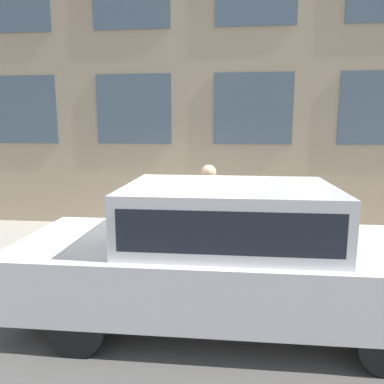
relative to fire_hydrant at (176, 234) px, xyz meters
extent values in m
plane|color=#514F4C|center=(-0.68, -0.09, -0.56)|extent=(80.00, 80.00, 0.00)
cube|color=#A8A093|center=(0.78, -0.09, -0.49)|extent=(2.92, 60.00, 0.14)
cube|color=tan|center=(2.39, -0.09, 3.46)|extent=(0.30, 40.00, 8.03)
cube|color=#4C6070|center=(2.22, -4.28, 2.38)|extent=(0.03, 1.79, 1.61)
cube|color=#4C6070|center=(2.22, -1.48, 2.38)|extent=(0.03, 1.79, 1.61)
cube|color=#4C6070|center=(2.22, 1.31, 2.38)|extent=(0.03, 1.79, 1.61)
cube|color=#4C6070|center=(2.22, 4.10, 2.38)|extent=(0.03, 1.79, 1.61)
cylinder|color=#2D7260|center=(0.00, 0.00, -0.40)|extent=(0.31, 0.31, 0.04)
cylinder|color=#2D7260|center=(0.00, 0.00, -0.07)|extent=(0.23, 0.23, 0.70)
sphere|color=#2C5D50|center=(0.00, 0.00, 0.28)|extent=(0.24, 0.24, 0.24)
cylinder|color=black|center=(0.00, 0.00, 0.35)|extent=(0.08, 0.08, 0.10)
cylinder|color=#2D7260|center=(0.00, -0.16, 0.01)|extent=(0.09, 0.10, 0.09)
cylinder|color=#2D7260|center=(0.00, 0.16, 0.01)|extent=(0.09, 0.10, 0.09)
cylinder|color=#232328|center=(-0.03, -0.60, -0.01)|extent=(0.12, 0.12, 0.83)
cylinder|color=#232328|center=(0.14, -0.60, -0.01)|extent=(0.12, 0.12, 0.83)
cube|color=#72288C|center=(0.06, -0.60, 0.71)|extent=(0.22, 0.16, 0.62)
cylinder|color=#72288C|center=(-0.10, -0.60, 0.73)|extent=(0.10, 0.10, 0.59)
cylinder|color=#72288C|center=(0.22, -0.60, 0.73)|extent=(0.10, 0.10, 0.59)
sphere|color=tan|center=(0.06, -0.60, 1.16)|extent=(0.28, 0.28, 0.28)
cylinder|color=black|center=(-2.91, 0.69, -0.23)|extent=(0.24, 0.66, 0.66)
cylinder|color=black|center=(-1.10, 0.69, -0.23)|extent=(0.24, 0.66, 0.66)
cylinder|color=black|center=(-1.10, -2.64, -0.23)|extent=(0.24, 0.66, 0.66)
cube|color=white|center=(-2.00, -0.98, 0.15)|extent=(2.06, 5.37, 0.76)
cube|color=white|center=(-2.00, -0.98, 0.89)|extent=(1.81, 2.58, 0.73)
cube|color=#1E232D|center=(-2.00, -0.98, 0.89)|extent=(1.82, 2.37, 0.47)
camera|label=1|loc=(-6.64, -0.99, 1.98)|focal=35.00mm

